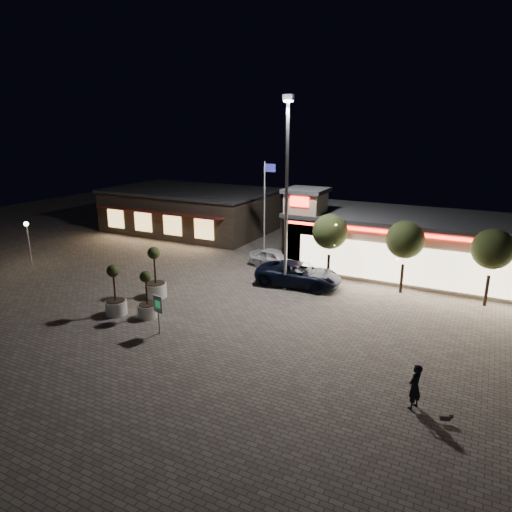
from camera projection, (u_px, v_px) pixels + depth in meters
The scene contains 17 objects.
ground at pixel (191, 329), 24.60m from camera, with size 90.00×90.00×0.00m, color #72685C.
retail_building at pixel (422, 244), 33.33m from camera, with size 20.40×8.40×6.10m.
restaurant_building at pixel (190, 210), 47.22m from camera, with size 16.40×11.00×4.30m.
floodlight_pole at pixel (287, 184), 28.61m from camera, with size 0.60×0.40×12.38m.
flagpole at pixel (266, 204), 35.23m from camera, with size 0.95×0.10×8.00m.
lamp_post_west at pixel (28, 235), 35.24m from camera, with size 0.36×0.36×3.48m.
string_tree_a at pixel (330, 232), 31.26m from camera, with size 2.42×2.42×4.79m.
string_tree_b at pixel (405, 240), 29.06m from camera, with size 2.42×2.42×4.79m.
string_tree_c at pixel (493, 249), 26.86m from camera, with size 2.42×2.42×4.79m.
pickup_truck at pixel (298, 274), 31.09m from camera, with size 2.68×5.81×1.61m, color black.
white_sedan at pixel (276, 259), 34.86m from camera, with size 1.77×4.40×1.50m, color silver.
pedestrian at pixel (415, 387), 17.54m from camera, with size 0.68×0.45×1.86m, color black.
dog at pixel (447, 417), 16.79m from camera, with size 0.49×0.29×0.26m.
planter_left at pixel (156, 282), 28.96m from camera, with size 1.35×1.35×3.33m.
planter_mid at pixel (116, 299), 26.32m from camera, with size 1.22×1.22×3.01m.
planter_right at pixel (147, 303), 25.96m from camera, with size 1.13×1.13×2.77m.
valet_sign at pixel (158, 307), 23.71m from camera, with size 0.70×0.22×2.13m.
Camera 1 is at (13.42, -18.44, 10.63)m, focal length 32.00 mm.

